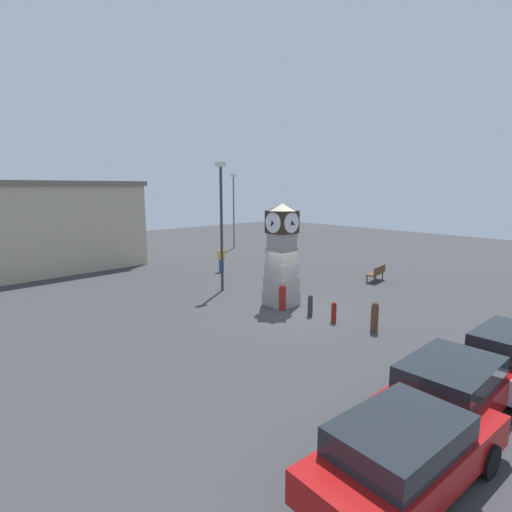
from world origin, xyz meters
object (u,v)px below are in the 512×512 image
object	(u,v)px
street_lamp_near_road	(221,218)
bench	(377,272)
car_navy_sedan	(406,451)
clock_tower	(282,257)
car_near_tower	(453,386)
pedestrian_near_bench	(221,258)
bollard_far_row	(334,312)
street_lamp_far_side	(234,206)
bollard_near_tower	(282,297)
bollard_mid_row	(310,305)
bollard_end_row	(375,317)

from	to	relation	value
street_lamp_near_road	bench	bearing A→B (deg)	-29.35
car_navy_sedan	street_lamp_near_road	world-z (taller)	street_lamp_near_road
clock_tower	bench	size ratio (longest dim) A/B	2.76
car_near_tower	pedestrian_near_bench	size ratio (longest dim) A/B	2.84
bollard_far_row	street_lamp_far_side	size ratio (longest dim) A/B	0.13
clock_tower	bollard_near_tower	xyz separation A→B (m)	(-0.49, -0.54, -1.63)
car_near_tower	bollard_mid_row	bearing A→B (deg)	65.18
bollard_far_row	car_navy_sedan	size ratio (longest dim) A/B	0.19
pedestrian_near_bench	car_near_tower	bearing A→B (deg)	-109.68
bollard_mid_row	bollard_end_row	bearing A→B (deg)	-83.47
bench	car_near_tower	bearing A→B (deg)	-142.01
clock_tower	bollard_mid_row	bearing A→B (deg)	-97.26
bollard_mid_row	street_lamp_near_road	world-z (taller)	street_lamp_near_road
bollard_near_tower	bench	size ratio (longest dim) A/B	0.69
bollard_far_row	car_navy_sedan	bearing A→B (deg)	-135.25
bollard_far_row	pedestrian_near_bench	size ratio (longest dim) A/B	0.54
street_lamp_near_road	street_lamp_far_side	xyz separation A→B (m)	(9.53, 10.65, -0.08)
bollard_near_tower	street_lamp_near_road	xyz separation A→B (m)	(0.09, 4.38, 3.17)
clock_tower	bollard_end_row	bearing A→B (deg)	-89.04
bench	street_lamp_near_road	distance (m)	9.40
bollard_mid_row	car_navy_sedan	xyz separation A→B (m)	(-6.20, -7.36, 0.26)
bollard_near_tower	pedestrian_near_bench	size ratio (longest dim) A/B	0.73
bollard_end_row	bench	world-z (taller)	bollard_end_row
car_navy_sedan	bollard_mid_row	bearing A→B (deg)	49.91
bench	bollard_end_row	bearing A→B (deg)	-149.68
street_lamp_far_side	pedestrian_near_bench	bearing A→B (deg)	-134.13
car_navy_sedan	car_near_tower	world-z (taller)	car_near_tower
clock_tower	bench	distance (m)	7.50
clock_tower	car_near_tower	world-z (taller)	clock_tower
car_navy_sedan	street_lamp_far_side	size ratio (longest dim) A/B	0.71
bollard_far_row	pedestrian_near_bench	distance (m)	10.94
car_near_tower	clock_tower	bearing A→B (deg)	68.65
bollard_end_row	car_near_tower	distance (m)	5.50
car_near_tower	bollard_end_row	bearing A→B (deg)	49.69
bollard_near_tower	bollard_far_row	size ratio (longest dim) A/B	1.36
bollard_near_tower	car_near_tower	bearing A→B (deg)	-109.69
bollard_mid_row	street_lamp_far_side	world-z (taller)	street_lamp_far_side
bollard_near_tower	street_lamp_near_road	bearing A→B (deg)	88.87
car_near_tower	street_lamp_near_road	bearing A→B (deg)	76.42
street_lamp_far_side	clock_tower	bearing A→B (deg)	-122.22
bollard_far_row	street_lamp_far_side	xyz separation A→B (m)	(9.31, 17.55, 3.24)
bollard_mid_row	car_navy_sedan	size ratio (longest dim) A/B	0.20
bollard_far_row	pedestrian_near_bench	world-z (taller)	pedestrian_near_bench
bollard_far_row	street_lamp_near_road	xyz separation A→B (m)	(-0.22, 6.89, 3.33)
bollard_end_row	street_lamp_near_road	distance (m)	9.12
clock_tower	street_lamp_far_side	world-z (taller)	street_lamp_far_side
bollard_near_tower	pedestrian_near_bench	bearing A→B (deg)	70.32
bollard_end_row	street_lamp_far_side	size ratio (longest dim) A/B	0.18
street_lamp_far_side	bollard_mid_row	bearing A→B (deg)	-119.77
street_lamp_far_side	street_lamp_near_road	bearing A→B (deg)	-131.83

